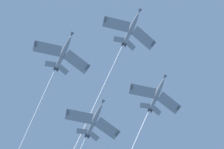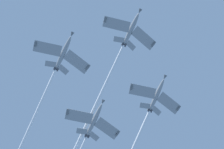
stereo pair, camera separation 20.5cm
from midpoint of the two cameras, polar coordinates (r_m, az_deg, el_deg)
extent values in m
ellipsoid|color=gray|center=(144.78, 2.54, 6.06)|extent=(1.77, 11.26, 6.82)
cone|color=#595E60|center=(145.76, 3.67, 8.42)|extent=(1.23, 1.99, 1.81)
ellipsoid|color=black|center=(145.63, 2.83, 6.80)|extent=(1.04, 2.91, 2.11)
cube|color=gray|center=(145.95, 4.22, 4.86)|extent=(9.51, 5.23, 1.86)
cube|color=#595E60|center=(147.20, 5.52, 4.05)|extent=(1.06, 1.76, 0.95)
cube|color=gray|center=(143.42, 0.57, 6.71)|extent=(9.54, 5.48, 1.86)
cube|color=#595E60|center=(142.72, -0.94, 7.33)|extent=(1.10, 1.77, 0.95)
cube|color=gray|center=(144.82, 2.48, 3.89)|extent=(3.93, 2.65, 0.98)
cube|color=gray|center=(143.73, 0.90, 4.68)|extent=(3.95, 2.74, 0.98)
cube|color=#595E60|center=(145.63, 1.58, 4.37)|extent=(0.23, 3.43, 3.60)
cylinder|color=#38383D|center=(144.20, 1.72, 3.92)|extent=(0.82, 1.27, 1.17)
cylinder|color=#38383D|center=(143.98, 1.41, 4.07)|extent=(0.82, 1.27, 1.17)
cylinder|color=white|center=(143.90, -2.08, -3.73)|extent=(1.46, 37.96, 20.65)
ellipsoid|color=gray|center=(147.59, 5.95, -2.74)|extent=(1.98, 11.24, 6.93)
cone|color=#595E60|center=(147.84, 7.00, -0.37)|extent=(1.27, 2.02, 1.82)
ellipsoid|color=black|center=(148.20, 6.20, -1.97)|extent=(1.10, 2.92, 2.13)
cube|color=gray|center=(149.41, 7.58, -3.81)|extent=(9.48, 5.07, 1.90)
cube|color=#595E60|center=(151.12, 8.83, -4.49)|extent=(1.03, 1.75, 0.97)
cube|color=gray|center=(145.73, 4.05, -2.23)|extent=(9.55, 5.60, 1.90)
cube|color=#595E60|center=(144.61, 2.58, -1.70)|extent=(1.12, 1.77, 0.97)
cube|color=gray|center=(148.41, 5.92, -4.85)|extent=(3.92, 2.59, 1.00)
cube|color=gray|center=(146.83, 4.39, -4.18)|extent=(3.95, 2.79, 1.00)
cube|color=#595E60|center=(148.92, 5.02, -4.36)|extent=(0.30, 3.45, 3.61)
cylinder|color=#38383D|center=(147.69, 5.19, -4.87)|extent=(0.84, 1.29, 1.18)
cylinder|color=#38383D|center=(147.38, 4.89, -4.74)|extent=(0.84, 1.29, 1.18)
ellipsoid|color=gray|center=(140.80, -6.55, 2.87)|extent=(1.97, 11.30, 6.80)
cone|color=#595E60|center=(140.96, -5.42, 5.35)|extent=(1.26, 2.01, 1.81)
ellipsoid|color=black|center=(141.41, -6.22, 3.66)|extent=(1.09, 2.93, 2.10)
cube|color=gray|center=(141.41, -4.73, 1.69)|extent=(9.49, 5.10, 1.85)
cube|color=#595E60|center=(142.21, -3.30, 0.91)|extent=(1.03, 1.76, 0.94)
cube|color=gray|center=(140.18, -8.64, 3.45)|extent=(9.55, 5.62, 1.85)
cube|color=#595E60|center=(140.04, -10.23, 4.03)|extent=(1.12, 1.78, 0.94)
cube|color=gray|center=(141.16, -6.55, 0.64)|extent=(3.92, 2.60, 0.98)
cube|color=gray|center=(140.63, -8.23, 1.39)|extent=(3.95, 2.79, 0.98)
cube|color=#595E60|center=(142.26, -7.40, 1.13)|extent=(0.29, 3.43, 3.60)
cylinder|color=#38383D|center=(140.86, -7.35, 0.64)|extent=(0.84, 1.28, 1.17)
cylinder|color=#38383D|center=(140.76, -7.68, 0.79)|extent=(0.84, 1.28, 1.17)
cylinder|color=white|center=(143.08, -10.89, -6.73)|extent=(2.04, 36.08, 19.55)
ellipsoid|color=gray|center=(143.47, -2.42, -6.11)|extent=(1.90, 11.32, 6.72)
cone|color=#595E60|center=(142.84, -1.29, -3.69)|extent=(1.25, 2.00, 1.80)
ellipsoid|color=black|center=(143.82, -2.11, -5.31)|extent=(1.08, 2.93, 2.08)
cube|color=gray|center=(144.87, -0.67, -7.21)|extent=(9.50, 5.15, 1.83)
cube|color=#595E60|center=(146.22, 0.71, -7.90)|extent=(1.04, 1.77, 0.93)
cube|color=gray|center=(142.26, -4.46, -5.59)|extent=(9.55, 5.58, 1.83)
cube|color=#595E60|center=(141.61, -6.01, -5.04)|extent=(1.12, 1.78, 0.93)
cube|color=gray|center=(144.72, -2.45, -8.24)|extent=(3.93, 2.62, 0.97)
cube|color=gray|center=(143.61, -4.08, -7.56)|extent=(3.95, 2.78, 0.97)
cube|color=#595E60|center=(145.46, -3.32, -7.70)|extent=(0.27, 3.42, 3.59)
cylinder|color=#38383D|center=(144.29, -3.23, -8.26)|extent=(0.83, 1.28, 1.17)
cylinder|color=#38383D|center=(144.07, -3.55, -8.13)|extent=(0.83, 1.28, 1.17)
camera|label=1|loc=(0.10, 89.96, -0.07)|focal=68.54mm
camera|label=2|loc=(0.10, -90.04, 0.07)|focal=68.54mm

